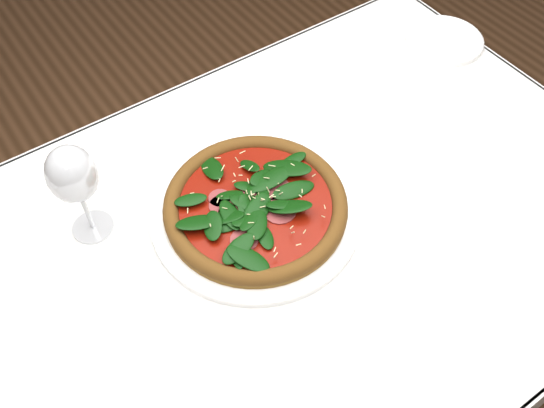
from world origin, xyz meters
TOP-DOWN VIEW (x-y plane):
  - ground at (0.00, 0.00)m, footprint 6.00×6.00m
  - dining_table at (0.00, 0.00)m, footprint 1.21×0.81m
  - plate at (-0.02, 0.06)m, footprint 0.34×0.34m
  - pizza at (-0.02, 0.06)m, footprint 0.38×0.38m
  - wine_glass at (-0.25, 0.19)m, footprint 0.07×0.07m
  - saucer_far at (0.54, 0.21)m, footprint 0.16×0.16m

SIDE VIEW (x-z plane):
  - ground at x=0.00m, z-range 0.00..0.00m
  - dining_table at x=0.00m, z-range 0.27..1.02m
  - saucer_far at x=0.54m, z-range 0.75..0.76m
  - plate at x=-0.02m, z-range 0.75..0.76m
  - pizza at x=-0.02m, z-range 0.76..0.80m
  - wine_glass at x=-0.25m, z-range 0.79..0.97m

